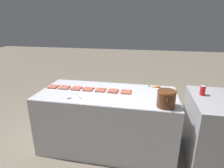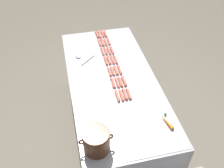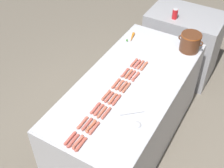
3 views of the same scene
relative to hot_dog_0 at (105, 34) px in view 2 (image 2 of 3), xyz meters
The scene contains 33 objects.
ground_plane 1.23m from the hot_dog_0, 83.35° to the left, with size 20.00×20.00×0.00m, color #756B5B.
griddle_counter 0.96m from the hot_dog_0, 83.35° to the left, with size 0.89×1.92×0.88m.
hot_dog_0 is the anchor object (origin of this frame).
hot_dog_1 0.18m from the hot_dog_0, 91.39° to the left, with size 0.03×0.15×0.03m.
hot_dog_2 0.37m from the hot_dog_0, 90.28° to the left, with size 0.03×0.15×0.03m.
hot_dog_3 0.56m from the hot_dog_0, 90.31° to the left, with size 0.03×0.15×0.03m.
hot_dog_4 0.74m from the hot_dog_0, 90.26° to the left, with size 0.03×0.15×0.03m.
hot_dog_5 0.92m from the hot_dog_0, 90.26° to the left, with size 0.03×0.15×0.03m.
hot_dog_6 1.10m from the hot_dog_0, 90.01° to the left, with size 0.03×0.15×0.03m.
hot_dog_7 0.04m from the hot_dog_0, 13.99° to the right, with size 0.03×0.15×0.03m.
hot_dog_8 0.19m from the hot_dog_0, 79.01° to the left, with size 0.03×0.15×0.03m.
hot_dog_9 0.37m from the hot_dog_0, 84.66° to the left, with size 0.03×0.15×0.03m.
hot_dog_10 0.55m from the hot_dog_0, 86.56° to the left, with size 0.03×0.15×0.03m.
hot_dog_11 0.74m from the hot_dog_0, 87.15° to the left, with size 0.03×0.15×0.03m.
hot_dog_12 0.92m from the hot_dog_0, 87.85° to the left, with size 0.03×0.15×0.03m.
hot_dog_13 1.10m from the hot_dog_0, 88.07° to the left, with size 0.03×0.15×0.03m.
hot_dog_14 0.07m from the hot_dog_0, ahead, with size 0.03×0.15×0.03m.
hot_dog_15 0.20m from the hot_dog_0, 68.06° to the left, with size 0.03×0.15×0.03m.
hot_dog_16 0.37m from the hot_dog_0, 78.78° to the left, with size 0.03×0.15×0.03m.
hot_dog_17 0.55m from the hot_dog_0, 82.42° to the left, with size 0.03×0.15×0.03m.
hot_dog_18 0.74m from the hot_dog_0, 84.24° to the left, with size 0.03×0.15×0.03m.
hot_dog_19 0.92m from the hot_dog_0, 85.71° to the left, with size 0.03×0.15×0.03m.
hot_dog_20 1.11m from the hot_dog_0, 86.26° to the left, with size 0.03×0.15×0.03m.
hot_dog_21 0.11m from the hot_dog_0, ahead, with size 0.03×0.15×0.03m.
hot_dog_22 0.21m from the hot_dog_0, 58.77° to the left, with size 0.03×0.15×0.03m.
hot_dog_23 0.38m from the hot_dog_0, 73.47° to the left, with size 0.03×0.15×0.03m.
hot_dog_24 0.56m from the hot_dog_0, 78.88° to the left, with size 0.03×0.15×0.03m.
hot_dog_25 0.74m from the hot_dog_0, 81.67° to the left, with size 0.03×0.15×0.03m.
hot_dog_26 0.93m from the hot_dog_0, 83.10° to the left, with size 0.03×0.15×0.03m.
hot_dog_27 1.11m from the hot_dog_0, 84.22° to the left, with size 0.03×0.15×0.03m.
bean_pot 1.67m from the hot_dog_0, 75.96° to the left, with size 0.27×0.22×0.20m.
serving_spoon 0.56m from the hot_dog_0, 49.52° to the left, with size 0.23×0.21×0.02m.
carrot 1.51m from the hot_dog_0, 98.71° to the left, with size 0.07×0.18×0.03m.
Camera 2 is at (0.43, 1.87, 2.61)m, focal length 40.22 mm.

